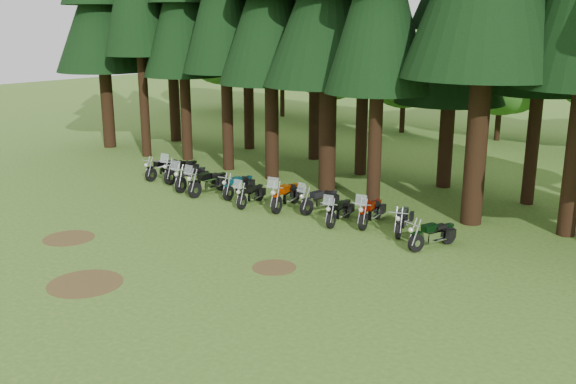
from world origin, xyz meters
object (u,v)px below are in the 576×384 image
(motorcycle_3, at_px, (208,183))
(motorcycle_2, at_px, (191,178))
(motorcycle_1, at_px, (182,171))
(motorcycle_10, at_px, (402,221))
(motorcycle_5, at_px, (251,195))
(motorcycle_9, at_px, (371,212))
(motorcycle_0, at_px, (163,169))
(motorcycle_4, at_px, (239,186))
(motorcycle_6, at_px, (286,196))
(motorcycle_7, at_px, (320,201))
(motorcycle_11, at_px, (433,235))
(motorcycle_8, at_px, (339,212))

(motorcycle_3, bearing_deg, motorcycle_2, 172.63)
(motorcycle_1, xyz_separation_m, motorcycle_10, (12.12, -0.13, -0.08))
(motorcycle_3, xyz_separation_m, motorcycle_5, (2.65, -0.10, -0.07))
(motorcycle_9, bearing_deg, motorcycle_5, 177.85)
(motorcycle_0, relative_size, motorcycle_9, 0.98)
(motorcycle_1, relative_size, motorcycle_4, 1.13)
(motorcycle_5, distance_m, motorcycle_9, 5.41)
(motorcycle_1, distance_m, motorcycle_10, 12.12)
(motorcycle_9, bearing_deg, motorcycle_6, 173.41)
(motorcycle_3, bearing_deg, motorcycle_9, 5.81)
(motorcycle_3, xyz_separation_m, motorcycle_7, (5.48, 0.96, -0.05))
(motorcycle_2, bearing_deg, motorcycle_0, 156.13)
(motorcycle_2, relative_size, motorcycle_3, 1.01)
(motorcycle_5, bearing_deg, motorcycle_0, 161.52)
(motorcycle_4, height_order, motorcycle_9, motorcycle_9)
(motorcycle_1, height_order, motorcycle_3, motorcycle_1)
(motorcycle_6, height_order, motorcycle_7, motorcycle_6)
(motorcycle_10, distance_m, motorcycle_11, 1.83)
(motorcycle_2, xyz_separation_m, motorcycle_3, (1.29, -0.17, -0.00))
(motorcycle_0, bearing_deg, motorcycle_5, -11.09)
(motorcycle_1, relative_size, motorcycle_6, 0.99)
(motorcycle_1, height_order, motorcycle_2, motorcycle_1)
(motorcycle_4, bearing_deg, motorcycle_11, -11.91)
(motorcycle_6, bearing_deg, motorcycle_10, -10.32)
(motorcycle_0, height_order, motorcycle_2, motorcycle_2)
(motorcycle_7, xyz_separation_m, motorcycle_9, (2.50, -0.15, 0.02))
(motorcycle_7, xyz_separation_m, motorcycle_11, (5.53, -1.02, -0.02))
(motorcycle_2, bearing_deg, motorcycle_3, -20.23)
(motorcycle_3, bearing_deg, motorcycle_1, 162.32)
(motorcycle_3, relative_size, motorcycle_7, 1.10)
(motorcycle_4, height_order, motorcycle_7, motorcycle_7)
(motorcycle_0, distance_m, motorcycle_6, 8.02)
(motorcycle_1, relative_size, motorcycle_8, 1.14)
(motorcycle_4, bearing_deg, motorcycle_3, -163.74)
(motorcycle_2, distance_m, motorcycle_8, 8.24)
(motorcycle_11, bearing_deg, motorcycle_2, -162.24)
(motorcycle_4, distance_m, motorcycle_6, 2.81)
(motorcycle_6, relative_size, motorcycle_10, 1.22)
(motorcycle_5, bearing_deg, motorcycle_9, -2.00)
(motorcycle_3, relative_size, motorcycle_9, 1.06)
(motorcycle_1, bearing_deg, motorcycle_5, -17.77)
(motorcycle_5, bearing_deg, motorcycle_11, -11.40)
(motorcycle_4, height_order, motorcycle_8, motorcycle_8)
(motorcycle_4, height_order, motorcycle_5, motorcycle_5)
(motorcycle_1, relative_size, motorcycle_9, 1.09)
(motorcycle_4, bearing_deg, motorcycle_10, -6.91)
(motorcycle_4, xyz_separation_m, motorcycle_5, (1.34, -0.70, -0.02))
(motorcycle_10, height_order, motorcycle_11, same)
(motorcycle_5, bearing_deg, motorcycle_3, 166.09)
(motorcycle_0, distance_m, motorcycle_7, 9.38)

